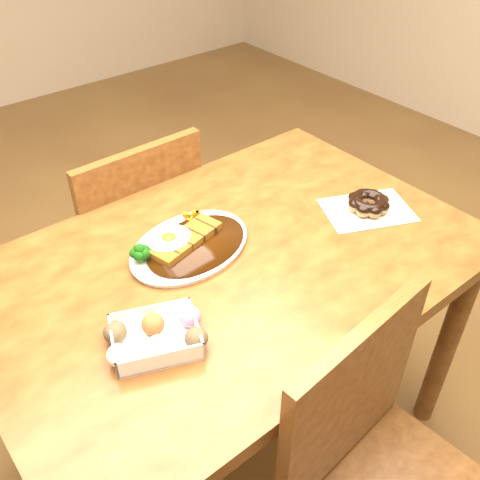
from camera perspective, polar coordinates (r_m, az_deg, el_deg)
ground at (r=1.86m, az=-0.58°, el=-19.92°), size 6.00×6.00×0.00m
table at (r=1.35m, az=-0.75°, el=-5.17°), size 1.20×0.80×0.75m
chair_far at (r=1.81m, az=-11.51°, el=-0.09°), size 0.42×0.42×0.87m
katsu_curry_plate at (r=1.30m, az=-5.66°, el=-0.43°), size 0.35×0.28×0.06m
donut_box at (r=1.09m, az=-8.99°, el=-10.09°), size 0.21×0.19×0.05m
pon_de_ring at (r=1.47m, az=13.53°, el=3.80°), size 0.28×0.24×0.04m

